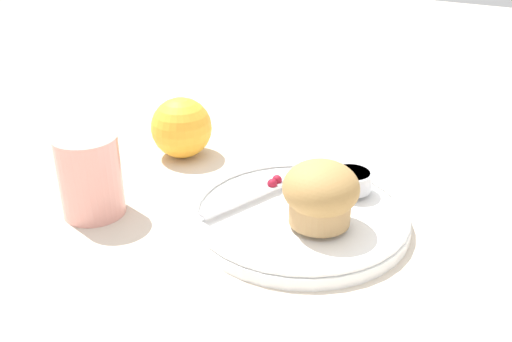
% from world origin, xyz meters
% --- Properties ---
extents(ground_plane, '(3.00, 3.00, 0.00)m').
position_xyz_m(ground_plane, '(0.00, 0.00, 0.00)').
color(ground_plane, beige).
extents(plate, '(0.25, 0.25, 0.02)m').
position_xyz_m(plate, '(0.00, -0.02, 0.01)').
color(plate, white).
rests_on(plate, ground_plane).
extents(muffin, '(0.08, 0.08, 0.07)m').
position_xyz_m(muffin, '(-0.01, -0.05, 0.05)').
color(muffin, tan).
rests_on(muffin, plate).
extents(cream_ramekin, '(0.05, 0.05, 0.02)m').
position_xyz_m(cream_ramekin, '(0.07, -0.05, 0.03)').
color(cream_ramekin, silver).
rests_on(cream_ramekin, plate).
extents(berry_pair, '(0.02, 0.01, 0.01)m').
position_xyz_m(berry_pair, '(0.03, 0.03, 0.03)').
color(berry_pair, maroon).
rests_on(berry_pair, plate).
extents(butter_knife, '(0.17, 0.06, 0.00)m').
position_xyz_m(butter_knife, '(0.01, 0.04, 0.02)').
color(butter_knife, silver).
rests_on(butter_knife, plate).
extents(orange_fruit, '(0.09, 0.09, 0.09)m').
position_xyz_m(orange_fruit, '(0.08, 0.21, 0.04)').
color(orange_fruit, '#F4A82D').
rests_on(orange_fruit, ground_plane).
extents(juice_glass, '(0.07, 0.07, 0.10)m').
position_xyz_m(juice_glass, '(-0.11, 0.20, 0.05)').
color(juice_glass, '#E5998C').
rests_on(juice_glass, ground_plane).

